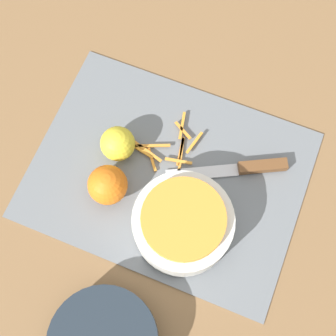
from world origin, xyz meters
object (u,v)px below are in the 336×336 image
Objects in this scene: bowl_speckled at (183,223)px; knife at (248,168)px; lemon at (118,144)px; orange_left at (108,185)px.

bowl_speckled reaches higher than knife.
lemon reaches higher than knife.
knife is 0.23m from lemon.
knife is at bearing -116.06° from bowl_speckled.
bowl_speckled is 0.18m from lemon.
orange_left is 1.11× the size of lemon.
knife is at bearing -167.06° from lemon.
bowl_speckled is 0.14m from orange_left.
bowl_speckled is 2.69× the size of lemon.
lemon is at bearing -14.40° from knife.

